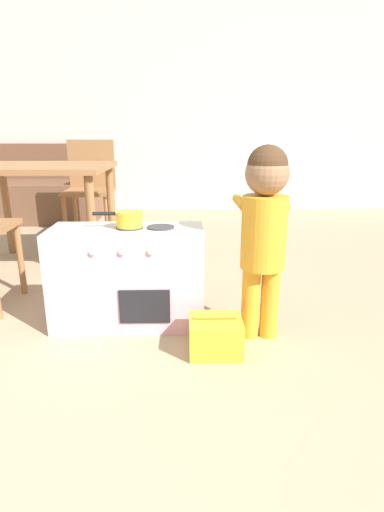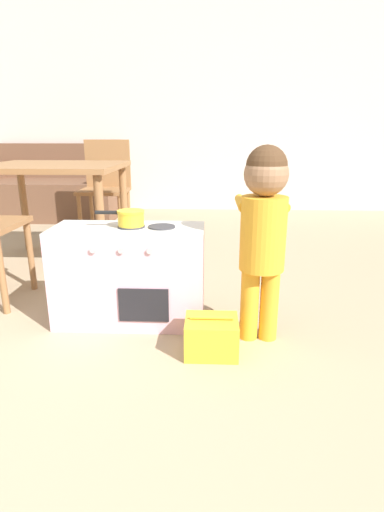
% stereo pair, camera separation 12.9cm
% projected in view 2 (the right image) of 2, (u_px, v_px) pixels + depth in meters
% --- Properties ---
extents(wall_back, '(10.00, 0.06, 2.60)m').
position_uv_depth(wall_back, '(150.00, 102.00, 4.82)').
color(wall_back, beige).
rests_on(wall_back, ground_plane).
extents(play_kitchen, '(0.74, 0.33, 0.50)m').
position_uv_depth(play_kitchen, '(130.00, 275.00, 2.01)').
color(play_kitchen, '#EAB2C6').
rests_on(play_kitchen, ground_plane).
extents(toy_pot, '(0.24, 0.13, 0.08)m').
position_uv_depth(toy_pot, '(130.00, 217.00, 1.92)').
color(toy_pot, yellow).
rests_on(toy_pot, play_kitchen).
extents(child_figure, '(0.23, 0.36, 0.89)m').
position_uv_depth(child_figure, '(264.00, 221.00, 1.74)').
color(child_figure, gold).
rests_on(child_figure, ground_plane).
extents(toy_basket, '(0.23, 0.19, 0.18)m').
position_uv_depth(toy_basket, '(211.00, 336.00, 1.74)').
color(toy_basket, gold).
rests_on(toy_basket, ground_plane).
extents(dining_table, '(0.94, 0.83, 0.73)m').
position_uv_depth(dining_table, '(54.00, 179.00, 2.82)').
color(dining_table, olive).
rests_on(dining_table, ground_plane).
extents(dining_chair_far, '(0.41, 0.41, 0.88)m').
position_uv_depth(dining_chair_far, '(106.00, 186.00, 3.59)').
color(dining_chair_far, olive).
rests_on(dining_chair_far, ground_plane).
extents(couch, '(1.58, 0.92, 0.82)m').
position_uv_depth(couch, '(52.00, 190.00, 4.69)').
color(couch, brown).
rests_on(couch, ground_plane).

